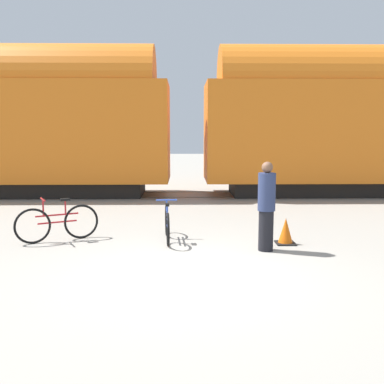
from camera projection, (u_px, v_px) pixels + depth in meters
The scene contains 8 objects.
ground_plane at pixel (192, 273), 7.50m from camera, with size 80.00×80.00×0.00m, color gray.
freight_train at pixel (187, 117), 16.38m from camera, with size 25.96×2.84×5.43m.
rail_near at pixel (187, 197), 16.06m from camera, with size 37.96×0.07×0.01m, color #4C4238.
rail_far at pixel (187, 192), 17.48m from camera, with size 37.96×0.07×0.01m, color #4C4238.
bicycle_blue at pixel (167, 224), 9.69m from camera, with size 0.46×1.65×0.86m.
bicycle_maroon at pixel (57, 223), 9.62m from camera, with size 1.61×0.86×0.94m.
person_in_navy at pixel (266, 206), 8.80m from camera, with size 0.34×0.34×1.77m.
traffic_cone at pixel (286, 232), 9.41m from camera, with size 0.40×0.40×0.55m.
Camera 1 is at (-0.14, -7.25, 2.35)m, focal length 42.00 mm.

